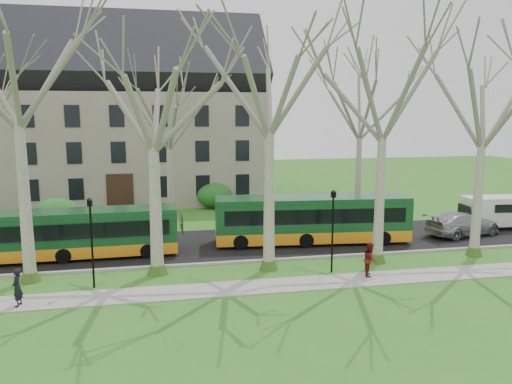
# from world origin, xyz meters

# --- Properties ---
(ground) EXTENTS (120.00, 120.00, 0.00)m
(ground) POSITION_xyz_m (0.00, 0.00, 0.00)
(ground) COLOR #2E7421
(ground) RESTS_ON ground
(sidewalk) EXTENTS (70.00, 2.00, 0.06)m
(sidewalk) POSITION_xyz_m (0.00, -2.50, 0.03)
(sidewalk) COLOR gray
(sidewalk) RESTS_ON ground
(road) EXTENTS (80.00, 8.00, 0.06)m
(road) POSITION_xyz_m (0.00, 5.50, 0.03)
(road) COLOR black
(road) RESTS_ON ground
(curb) EXTENTS (80.00, 0.25, 0.14)m
(curb) POSITION_xyz_m (0.00, 1.50, 0.07)
(curb) COLOR #A5A39E
(curb) RESTS_ON ground
(building) EXTENTS (26.50, 12.20, 16.00)m
(building) POSITION_xyz_m (-6.00, 24.00, 8.07)
(building) COLOR gray
(building) RESTS_ON ground
(tree_row_verge) EXTENTS (49.00, 7.00, 14.00)m
(tree_row_verge) POSITION_xyz_m (0.00, 0.30, 7.00)
(tree_row_verge) COLOR gray
(tree_row_verge) RESTS_ON ground
(tree_row_far) EXTENTS (33.00, 7.00, 12.00)m
(tree_row_far) POSITION_xyz_m (-1.33, 11.00, 6.00)
(tree_row_far) COLOR gray
(tree_row_far) RESTS_ON ground
(lamp_row) EXTENTS (36.22, 0.22, 4.30)m
(lamp_row) POSITION_xyz_m (-0.00, -1.00, 2.57)
(lamp_row) COLOR black
(lamp_row) RESTS_ON ground
(hedges) EXTENTS (30.60, 8.60, 2.00)m
(hedges) POSITION_xyz_m (-4.67, 14.00, 1.00)
(hedges) COLOR #154C1D
(hedges) RESTS_ON ground
(bus_lead) EXTENTS (11.43, 2.65, 2.84)m
(bus_lead) POSITION_xyz_m (-7.54, 4.28, 1.48)
(bus_lead) COLOR #134521
(bus_lead) RESTS_ON road
(bus_follow) EXTENTS (12.46, 3.63, 3.07)m
(bus_follow) POSITION_xyz_m (6.74, 4.79, 1.60)
(bus_follow) COLOR #134521
(bus_follow) RESTS_ON road
(sedan) EXTENTS (5.81, 3.41, 1.58)m
(sedan) POSITION_xyz_m (17.36, 4.66, 0.85)
(sedan) COLOR #9D9DA1
(sedan) RESTS_ON road
(van_a) EXTENTS (5.39, 2.31, 2.30)m
(van_a) POSITION_xyz_m (21.20, 6.00, 1.21)
(van_a) COLOR silver
(van_a) RESTS_ON road
(pedestrian_a) EXTENTS (0.47, 0.66, 1.67)m
(pedestrian_a) POSITION_xyz_m (-8.92, -2.89, 0.90)
(pedestrian_a) COLOR black
(pedestrian_a) RESTS_ON sidewalk
(pedestrian_b) EXTENTS (0.90, 1.01, 1.72)m
(pedestrian_b) POSITION_xyz_m (7.66, -2.07, 0.92)
(pedestrian_b) COLOR #5B1516
(pedestrian_b) RESTS_ON sidewalk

